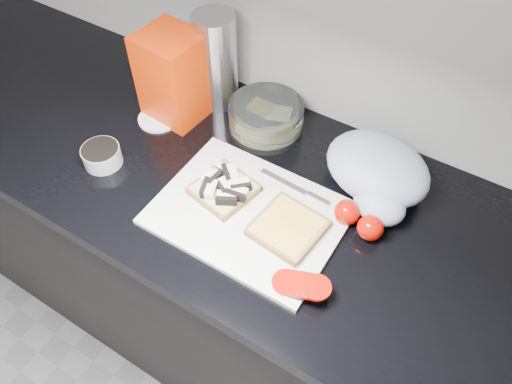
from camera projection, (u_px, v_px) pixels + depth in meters
base_cabinet at (235, 275)px, 1.53m from camera, size 3.50×0.60×0.86m
countertop at (229, 179)px, 1.19m from camera, size 3.50×0.64×0.04m
cutting_board at (249, 214)px, 1.09m from camera, size 0.40×0.30×0.01m
bread_left at (225, 188)px, 1.11m from camera, size 0.15×0.15×0.04m
bread_right at (288, 228)px, 1.05m from camera, size 0.15×0.15×0.02m
tomato_slices at (301, 285)px, 0.96m from camera, size 0.13×0.08×0.02m
knife at (303, 191)px, 1.12m from camera, size 0.18×0.02×0.01m
seed_tub at (102, 155)px, 1.17m from camera, size 0.09×0.09×0.05m
tub_lid at (159, 119)px, 1.29m from camera, size 0.13×0.13×0.01m
glass_bowl at (266, 118)px, 1.24m from camera, size 0.19×0.19×0.08m
bread_bag at (174, 76)px, 1.22m from camera, size 0.15×0.15×0.23m
steel_canister at (216, 61)px, 1.24m from camera, size 0.10×0.10×0.25m
grocery_bag at (378, 173)px, 1.10m from camera, size 0.28×0.26×0.11m
whole_tomatoes at (359, 220)px, 1.05m from camera, size 0.11×0.07×0.06m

